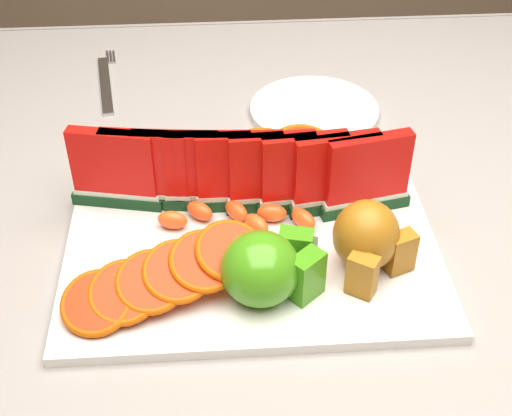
{
  "coord_description": "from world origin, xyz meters",
  "views": [
    {
      "loc": [
        -0.07,
        -0.64,
        1.29
      ],
      "look_at": [
        -0.03,
        -0.06,
        0.81
      ],
      "focal_mm": 50.0,
      "sensor_mm": 36.0,
      "label": 1
    }
  ],
  "objects_px": {
    "platter": "(252,244)",
    "pear_cluster": "(368,239)",
    "fork": "(106,82)",
    "apple_cluster": "(267,268)",
    "side_plate": "(314,110)"
  },
  "relations": [
    {
      "from": "apple_cluster",
      "to": "pear_cluster",
      "type": "distance_m",
      "value": 0.11
    },
    {
      "from": "side_plate",
      "to": "fork",
      "type": "height_order",
      "value": "side_plate"
    },
    {
      "from": "apple_cluster",
      "to": "fork",
      "type": "height_order",
      "value": "apple_cluster"
    },
    {
      "from": "apple_cluster",
      "to": "pear_cluster",
      "type": "xyz_separation_m",
      "value": [
        0.1,
        0.03,
        0.01
      ]
    },
    {
      "from": "platter",
      "to": "pear_cluster",
      "type": "height_order",
      "value": "pear_cluster"
    },
    {
      "from": "apple_cluster",
      "to": "pear_cluster",
      "type": "relative_size",
      "value": 1.18
    },
    {
      "from": "side_plate",
      "to": "pear_cluster",
      "type": "bearing_deg",
      "value": -88.37
    },
    {
      "from": "platter",
      "to": "side_plate",
      "type": "distance_m",
      "value": 0.29
    },
    {
      "from": "pear_cluster",
      "to": "fork",
      "type": "relative_size",
      "value": 0.5
    },
    {
      "from": "pear_cluster",
      "to": "fork",
      "type": "bearing_deg",
      "value": 125.79
    },
    {
      "from": "pear_cluster",
      "to": "fork",
      "type": "height_order",
      "value": "pear_cluster"
    },
    {
      "from": "fork",
      "to": "apple_cluster",
      "type": "bearing_deg",
      "value": -65.95
    },
    {
      "from": "platter",
      "to": "apple_cluster",
      "type": "bearing_deg",
      "value": -82.3
    },
    {
      "from": "apple_cluster",
      "to": "side_plate",
      "type": "bearing_deg",
      "value": 74.95
    },
    {
      "from": "platter",
      "to": "pear_cluster",
      "type": "distance_m",
      "value": 0.13
    }
  ]
}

